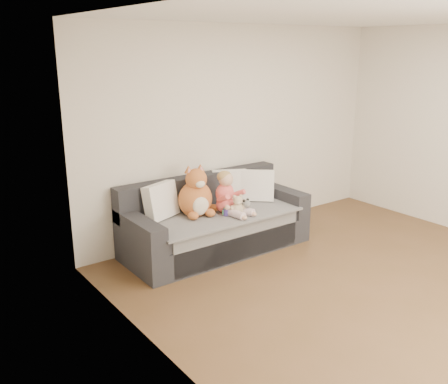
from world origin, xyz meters
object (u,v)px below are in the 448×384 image
teddy_bear (238,207)px  sippy_cup (226,211)px  sofa (214,224)px  toddler (228,195)px  plush_cat (196,196)px

teddy_bear → sippy_cup: teddy_bear is taller
sofa → toddler: size_ratio=4.31×
sofa → sippy_cup: 0.31m
sippy_cup → toddler: bearing=42.4°
sippy_cup → plush_cat: bearing=137.4°
sofa → teddy_bear: size_ratio=8.88×
plush_cat → teddy_bear: bearing=-30.8°
sofa → sippy_cup: (0.00, -0.22, 0.22)m
toddler → plush_cat: 0.37m
teddy_bear → sofa: bearing=137.7°
plush_cat → sippy_cup: 0.38m
sofa → plush_cat: 0.46m
toddler → plush_cat: bearing=144.6°
toddler → sippy_cup: (-0.09, -0.08, -0.15)m
plush_cat → sippy_cup: plush_cat is taller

